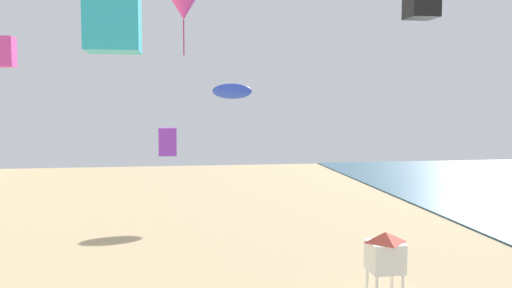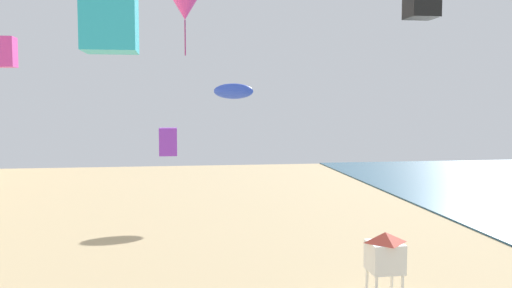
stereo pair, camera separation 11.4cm
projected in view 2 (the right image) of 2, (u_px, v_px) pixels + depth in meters
name	position (u px, v px, depth m)	size (l,w,h in m)	color
lifeguard_stand	(385.00, 253.00, 18.11)	(1.10, 1.10, 2.55)	white
kite_magenta_box	(5.00, 52.00, 22.39)	(0.80, 0.80, 1.26)	#DB3D9E
kite_magenta_delta_2	(185.00, 10.00, 34.98)	(1.59, 1.59, 3.60)	#DB3D9E
kite_purple_box	(168.00, 142.00, 22.93)	(0.75, 0.75, 1.18)	purple
kite_cyan_box	(110.00, 10.00, 9.59)	(0.95, 0.95, 1.49)	#2DB7CC
kite_blue_parafoil	(234.00, 91.00, 38.71)	(2.87, 0.80, 1.12)	blue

